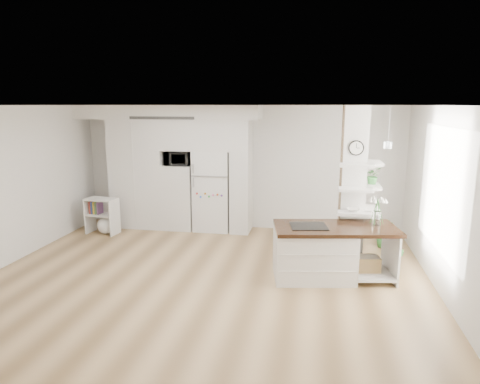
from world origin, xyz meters
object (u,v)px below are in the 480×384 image
Objects in this scene: kitchen_island at (321,251)px; bookshelf at (104,218)px; refrigerator at (213,190)px; floor_plant_a at (396,261)px.

kitchen_island is 4.82m from bookshelf.
refrigerator reaches higher than kitchen_island.
floor_plant_a is (5.75, -1.22, -0.11)m from bookshelf.
kitchen_island is 4.60× the size of floor_plant_a.
bookshelf reaches higher than floor_plant_a.
refrigerator is 4.00× the size of floor_plant_a.
refrigerator is 2.28× the size of bookshelf.
refrigerator reaches higher than floor_plant_a.
refrigerator is 2.41m from bookshelf.
kitchen_island is 1.28m from floor_plant_a.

